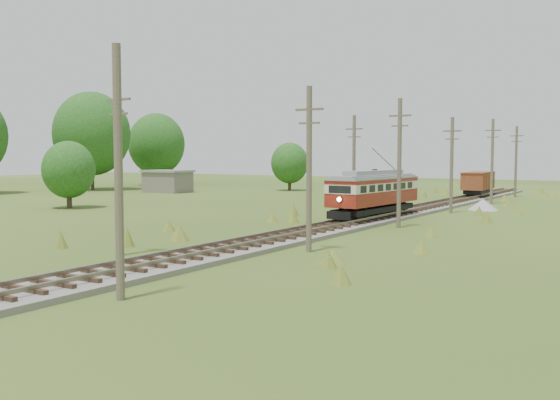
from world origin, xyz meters
The scene contains 17 objects.
railbed_main centered at (0.00, 34.00, 0.19)m, with size 3.60×96.00×0.57m.
streetcar centered at (0.00, 34.17, 2.42)m, with size 3.11×11.19×5.07m.
gondola centered at (0.00, 64.86, 1.96)m, with size 2.99×7.94×2.59m.
gravel_pile centered at (4.61, 48.96, 0.48)m, with size 2.81×2.98×1.02m.
utility_pole_r_1 centered at (3.10, 5.00, 4.40)m, with size 0.30×0.30×8.80m.
utility_pole_r_2 centered at (3.30, 18.00, 4.42)m, with size 1.60×0.30×8.60m.
utility_pole_r_3 centered at (3.20, 31.00, 4.63)m, with size 1.60×0.30×9.00m.
utility_pole_r_4 centered at (3.00, 44.00, 4.32)m, with size 1.60×0.30×8.40m.
utility_pole_r_5 centered at (3.40, 57.00, 4.58)m, with size 1.60×0.30×8.90m.
utility_pole_r_6 centered at (3.20, 70.00, 4.47)m, with size 1.60×0.30×8.70m.
utility_pole_l_a centered at (-4.20, 12.00, 4.63)m, with size 1.60×0.30×9.00m.
utility_pole_l_b centered at (-4.50, 40.00, 4.42)m, with size 1.60×0.30×8.60m.
tree_left_4 centered at (-54.00, 54.00, 8.37)m, with size 11.34×11.34×14.61m.
tree_left_5 centered at (-56.00, 70.00, 7.12)m, with size 9.66×9.66×12.44m.
tree_mid_a centered at (-28.00, 68.00, 4.02)m, with size 5.46×5.46×7.03m.
tree_mid_c centered at (-30.00, 30.00, 3.71)m, with size 5.04×5.04×6.49m.
shed centered at (-40.00, 55.00, 1.57)m, with size 6.40×4.40×3.10m.
Camera 1 is at (19.11, -10.20, 4.98)m, focal length 40.00 mm.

